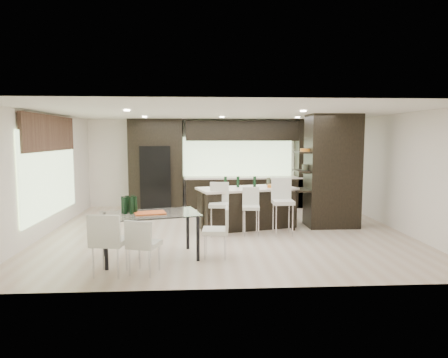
{
  "coord_description": "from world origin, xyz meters",
  "views": [
    {
      "loc": [
        -0.57,
        -8.99,
        2.16
      ],
      "look_at": [
        0.0,
        0.6,
        1.15
      ],
      "focal_mm": 32.0,
      "sensor_mm": 36.0,
      "label": 1
    }
  ],
  "objects": [
    {
      "name": "left_wall",
      "position": [
        -4.0,
        0.0,
        1.35
      ],
      "size": [
        0.02,
        7.0,
        2.7
      ],
      "primitive_type": "cube",
      "color": "white",
      "rests_on": "ground"
    },
    {
      "name": "chair_end",
      "position": [
        -0.31,
        -1.98,
        0.42
      ],
      "size": [
        0.49,
        0.49,
        0.84
      ],
      "primitive_type": "cube",
      "rotation": [
        0.0,
        0.0,
        1.49
      ],
      "color": "silver",
      "rests_on": "ground"
    },
    {
      "name": "partition_column",
      "position": [
        2.6,
        0.4,
        1.35
      ],
      "size": [
        1.2,
        0.8,
        2.7
      ],
      "primitive_type": "cube",
      "color": "black",
      "rests_on": "ground"
    },
    {
      "name": "back_cabinetry",
      "position": [
        0.5,
        3.17,
        1.35
      ],
      "size": [
        6.8,
        0.68,
        2.7
      ],
      "primitive_type": "cube",
      "color": "black",
      "rests_on": "ground"
    },
    {
      "name": "floor_vase",
      "position": [
        1.14,
        0.89,
        0.57
      ],
      "size": [
        0.48,
        0.48,
        1.14
      ],
      "primitive_type": null,
      "rotation": [
        0.0,
        0.0,
        0.16
      ],
      "color": "#3F4431",
      "rests_on": "ground"
    },
    {
      "name": "stool_left",
      "position": [
        -0.17,
        -0.39,
        0.47
      ],
      "size": [
        0.46,
        0.46,
        0.94
      ],
      "primitive_type": "cube",
      "rotation": [
        0.0,
        0.0,
        -0.12
      ],
      "color": "silver",
      "rests_on": "ground"
    },
    {
      "name": "refrigerator",
      "position": [
        -1.9,
        3.12,
        0.95
      ],
      "size": [
        0.9,
        0.68,
        1.9
      ],
      "primitive_type": "cube",
      "color": "black",
      "rests_on": "ground"
    },
    {
      "name": "right_wall",
      "position": [
        4.0,
        0.0,
        1.35
      ],
      "size": [
        0.02,
        7.0,
        2.7
      ],
      "primitive_type": "cube",
      "color": "white",
      "rests_on": "ground"
    },
    {
      "name": "stone_accent",
      "position": [
        -3.93,
        0.2,
        2.25
      ],
      "size": [
        0.08,
        3.0,
        0.8
      ],
      "primitive_type": "cube",
      "color": "brown",
      "rests_on": "left_wall"
    },
    {
      "name": "chair_far",
      "position": [
        -2.0,
        -2.79,
        0.46
      ],
      "size": [
        0.57,
        0.57,
        0.92
      ],
      "primitive_type": "cube",
      "rotation": [
        0.0,
        0.0,
        -0.14
      ],
      "color": "silver",
      "rests_on": "ground"
    },
    {
      "name": "stool_mid",
      "position": [
        0.53,
        -0.37,
        0.42
      ],
      "size": [
        0.41,
        0.41,
        0.85
      ],
      "primitive_type": "cube",
      "rotation": [
        0.0,
        0.0,
        -0.1
      ],
      "color": "silver",
      "rests_on": "ground"
    },
    {
      "name": "window_left",
      "position": [
        -3.96,
        0.2,
        1.35
      ],
      "size": [
        0.04,
        3.2,
        1.9
      ],
      "primitive_type": "cube",
      "color": "#B2D199",
      "rests_on": "left_wall"
    },
    {
      "name": "dining_table",
      "position": [
        -1.47,
        -1.98,
        0.41
      ],
      "size": [
        1.89,
        1.36,
        0.82
      ],
      "primitive_type": "cube",
      "rotation": [
        0.0,
        0.0,
        0.26
      ],
      "color": "white",
      "rests_on": "ground"
    },
    {
      "name": "ceiling_spots",
      "position": [
        0.0,
        0.25,
        2.68
      ],
      "size": [
        4.0,
        3.0,
        0.02
      ],
      "primitive_type": "cube",
      "color": "white",
      "rests_on": "ceiling"
    },
    {
      "name": "ceiling",
      "position": [
        0.0,
        0.0,
        2.7
      ],
      "size": [
        8.0,
        7.0,
        0.02
      ],
      "primitive_type": "cube",
      "color": "white",
      "rests_on": "ground"
    },
    {
      "name": "kitchen_island",
      "position": [
        0.53,
        0.41,
        0.48
      ],
      "size": [
        2.48,
        1.57,
        0.96
      ],
      "primitive_type": "cube",
      "rotation": [
        0.0,
        0.0,
        0.27
      ],
      "color": "black",
      "rests_on": "ground"
    },
    {
      "name": "ground",
      "position": [
        0.0,
        0.0,
        0.0
      ],
      "size": [
        8.0,
        8.0,
        0.0
      ],
      "primitive_type": "plane",
      "color": "beige",
      "rests_on": "ground"
    },
    {
      "name": "bench",
      "position": [
        0.27,
        1.55,
        0.24
      ],
      "size": [
        1.35,
        0.84,
        0.49
      ],
      "primitive_type": "cube",
      "rotation": [
        0.0,
        0.0,
        0.3
      ],
      "color": "black",
      "rests_on": "ground"
    },
    {
      "name": "back_wall",
      "position": [
        0.0,
        3.5,
        1.35
      ],
      "size": [
        8.0,
        0.02,
        2.7
      ],
      "primitive_type": "cube",
      "color": "white",
      "rests_on": "ground"
    },
    {
      "name": "chair_near",
      "position": [
        -1.47,
        -2.76,
        0.41
      ],
      "size": [
        0.56,
        0.56,
        0.82
      ],
      "primitive_type": "cube",
      "rotation": [
        0.0,
        0.0,
        -0.32
      ],
      "color": "silver",
      "rests_on": "ground"
    },
    {
      "name": "window_back",
      "position": [
        0.6,
        3.46,
        1.55
      ],
      "size": [
        3.4,
        0.04,
        1.2
      ],
      "primitive_type": "cube",
      "color": "#B2D199",
      "rests_on": "back_wall"
    },
    {
      "name": "stool_right",
      "position": [
        1.24,
        -0.41,
        0.51
      ],
      "size": [
        0.45,
        0.45,
        1.01
      ],
      "primitive_type": "cube",
      "rotation": [
        0.0,
        0.0,
        0.0
      ],
      "color": "silver",
      "rests_on": "ground"
    }
  ]
}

